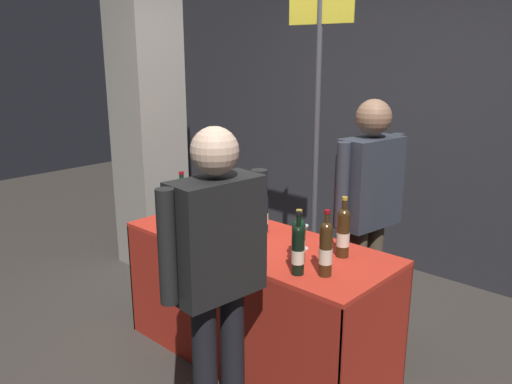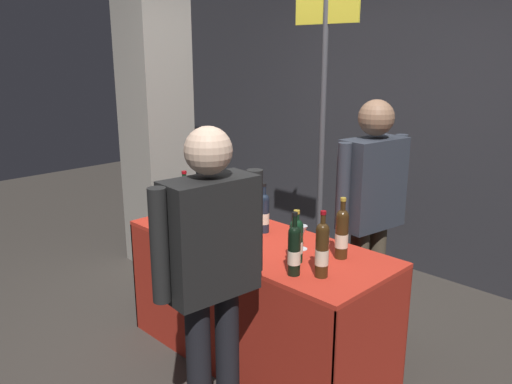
% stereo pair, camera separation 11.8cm
% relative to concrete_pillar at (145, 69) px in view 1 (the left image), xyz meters
% --- Properties ---
extents(ground_plane, '(12.00, 12.00, 0.00)m').
position_rel_concrete_pillar_xyz_m(ground_plane, '(1.77, -0.52, -1.75)').
color(ground_plane, '#38332D').
extents(back_partition, '(7.57, 0.12, 2.71)m').
position_rel_concrete_pillar_xyz_m(back_partition, '(1.77, 1.50, -0.39)').
color(back_partition, '#2D2D33').
rests_on(back_partition, ground_plane).
extents(concrete_pillar, '(0.48, 0.48, 3.49)m').
position_rel_concrete_pillar_xyz_m(concrete_pillar, '(0.00, 0.00, 0.00)').
color(concrete_pillar, gray).
rests_on(concrete_pillar, ground_plane).
extents(tasting_table, '(1.71, 0.69, 0.79)m').
position_rel_concrete_pillar_xyz_m(tasting_table, '(1.77, -0.52, -1.20)').
color(tasting_table, red).
rests_on(tasting_table, ground_plane).
extents(featured_wine_bottle, '(0.08, 0.08, 0.34)m').
position_rel_concrete_pillar_xyz_m(featured_wine_bottle, '(1.16, -0.59, -0.81)').
color(featured_wine_bottle, black).
rests_on(featured_wine_bottle, tasting_table).
extents(display_bottle_0, '(0.07, 0.07, 0.32)m').
position_rel_concrete_pillar_xyz_m(display_bottle_0, '(1.12, -0.29, -0.82)').
color(display_bottle_0, black).
rests_on(display_bottle_0, tasting_table).
extents(display_bottle_1, '(0.07, 0.07, 0.35)m').
position_rel_concrete_pillar_xyz_m(display_bottle_1, '(2.37, -0.66, -0.81)').
color(display_bottle_1, '#38230F').
rests_on(display_bottle_1, tasting_table).
extents(display_bottle_2, '(0.07, 0.07, 0.34)m').
position_rel_concrete_pillar_xyz_m(display_bottle_2, '(2.30, -0.39, -0.81)').
color(display_bottle_2, '#38230F').
rests_on(display_bottle_2, tasting_table).
extents(display_bottle_3, '(0.07, 0.07, 0.32)m').
position_rel_concrete_pillar_xyz_m(display_bottle_3, '(1.71, -0.39, -0.82)').
color(display_bottle_3, '#192333').
rests_on(display_bottle_3, tasting_table).
extents(display_bottle_4, '(0.07, 0.07, 0.32)m').
position_rel_concrete_pillar_xyz_m(display_bottle_4, '(1.47, -0.73, -0.82)').
color(display_bottle_4, black).
rests_on(display_bottle_4, tasting_table).
extents(display_bottle_5, '(0.08, 0.08, 0.32)m').
position_rel_concrete_pillar_xyz_m(display_bottle_5, '(1.26, -0.71, -0.82)').
color(display_bottle_5, '#192333').
rests_on(display_bottle_5, tasting_table).
extents(display_bottle_6, '(0.08, 0.08, 0.31)m').
position_rel_concrete_pillar_xyz_m(display_bottle_6, '(1.36, -0.30, -0.82)').
color(display_bottle_6, black).
rests_on(display_bottle_6, tasting_table).
extents(display_bottle_7, '(0.08, 0.08, 0.29)m').
position_rel_concrete_pillar_xyz_m(display_bottle_7, '(2.16, -0.61, -0.83)').
color(display_bottle_7, black).
rests_on(display_bottle_7, tasting_table).
extents(display_bottle_8, '(0.07, 0.07, 0.33)m').
position_rel_concrete_pillar_xyz_m(display_bottle_8, '(2.26, -0.74, -0.82)').
color(display_bottle_8, black).
rests_on(display_bottle_8, tasting_table).
extents(wine_glass_near_vendor, '(0.07, 0.07, 0.14)m').
position_rel_concrete_pillar_xyz_m(wine_glass_near_vendor, '(2.06, -0.45, -0.85)').
color(wine_glass_near_vendor, silver).
rests_on(wine_glass_near_vendor, tasting_table).
extents(flower_vase, '(0.09, 0.09, 0.38)m').
position_rel_concrete_pillar_xyz_m(flower_vase, '(1.53, -0.58, -0.83)').
color(flower_vase, silver).
rests_on(flower_vase, tasting_table).
extents(vendor_presenter, '(0.27, 0.59, 1.62)m').
position_rel_concrete_pillar_xyz_m(vendor_presenter, '(2.14, 0.14, -0.78)').
color(vendor_presenter, '#4C4233').
rests_on(vendor_presenter, ground_plane).
extents(taster_foreground_right, '(0.25, 0.60, 1.58)m').
position_rel_concrete_pillar_xyz_m(taster_foreground_right, '(2.12, -1.17, -0.80)').
color(taster_foreground_right, black).
rests_on(taster_foreground_right, ground_plane).
extents(booth_signpost, '(0.57, 0.04, 2.31)m').
position_rel_concrete_pillar_xyz_m(booth_signpost, '(1.42, 0.55, -0.30)').
color(booth_signpost, '#47474C').
rests_on(booth_signpost, ground_plane).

